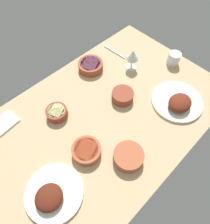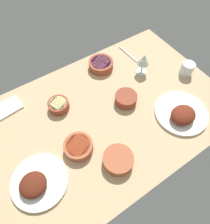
# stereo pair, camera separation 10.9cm
# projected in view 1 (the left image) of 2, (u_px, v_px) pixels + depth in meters

# --- Properties ---
(dining_table) EXTENTS (1.40, 0.90, 0.04)m
(dining_table) POSITION_uv_depth(u_px,v_px,m) (105.00, 116.00, 1.12)
(dining_table) COLOR tan
(dining_table) RESTS_ON ground
(plate_far_side) EXTENTS (0.29, 0.29, 0.08)m
(plate_far_side) POSITION_uv_depth(u_px,v_px,m) (178.00, 102.00, 1.12)
(plate_far_side) COLOR silver
(plate_far_side) RESTS_ON dining_table
(plate_center_main) EXTENTS (0.26, 0.26, 0.06)m
(plate_center_main) POSITION_uv_depth(u_px,v_px,m) (52.00, 195.00, 0.86)
(plate_center_main) COLOR silver
(plate_center_main) RESTS_ON dining_table
(bowl_potatoes) EXTENTS (0.12, 0.12, 0.05)m
(bowl_potatoes) POSITION_uv_depth(u_px,v_px,m) (57.00, 113.00, 1.08)
(bowl_potatoes) COLOR brown
(bowl_potatoes) RESTS_ON dining_table
(bowl_soup) EXTENTS (0.13, 0.13, 0.05)m
(bowl_soup) POSITION_uv_depth(u_px,v_px,m) (123.00, 95.00, 1.14)
(bowl_soup) COLOR brown
(bowl_soup) RESTS_ON dining_table
(bowl_onions) EXTENTS (0.16, 0.16, 0.05)m
(bowl_onions) POSITION_uv_depth(u_px,v_px,m) (91.00, 66.00, 1.27)
(bowl_onions) COLOR brown
(bowl_onions) RESTS_ON dining_table
(bowl_sauce) EXTENTS (0.14, 0.14, 0.05)m
(bowl_sauce) POSITION_uv_depth(u_px,v_px,m) (86.00, 151.00, 0.96)
(bowl_sauce) COLOR #A35133
(bowl_sauce) RESTS_ON dining_table
(bowl_cream) EXTENTS (0.15, 0.15, 0.05)m
(bowl_cream) POSITION_uv_depth(u_px,v_px,m) (128.00, 156.00, 0.95)
(bowl_cream) COLOR #A35133
(bowl_cream) RESTS_ON dining_table
(wine_glass) EXTENTS (0.08, 0.08, 0.14)m
(wine_glass) POSITION_uv_depth(u_px,v_px,m) (133.00, 56.00, 1.21)
(wine_glass) COLOR silver
(wine_glass) RESTS_ON dining_table
(water_tumbler) EXTENTS (0.08, 0.08, 0.08)m
(water_tumbler) POSITION_uv_depth(u_px,v_px,m) (174.00, 59.00, 1.28)
(water_tumbler) COLOR silver
(water_tumbler) RESTS_ON dining_table
(folded_napkin) EXTENTS (0.20, 0.12, 0.01)m
(folded_napkin) POSITION_uv_depth(u_px,v_px,m) (0.00, 126.00, 1.06)
(folded_napkin) COLOR white
(folded_napkin) RESTS_ON dining_table
(fork_loose) EXTENTS (0.02, 0.18, 0.01)m
(fork_loose) POSITION_uv_depth(u_px,v_px,m) (114.00, 52.00, 1.37)
(fork_loose) COLOR silver
(fork_loose) RESTS_ON dining_table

